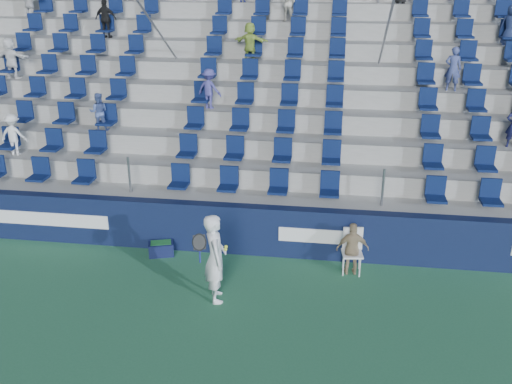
% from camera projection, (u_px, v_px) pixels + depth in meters
% --- Properties ---
extents(ground, '(70.00, 70.00, 0.00)m').
position_uv_depth(ground, '(224.00, 331.00, 10.64)').
color(ground, '#31734C').
rests_on(ground, ground).
extents(sponsor_wall, '(24.00, 0.32, 1.20)m').
position_uv_depth(sponsor_wall, '(250.00, 230.00, 13.30)').
color(sponsor_wall, '#10193A').
rests_on(sponsor_wall, ground).
extents(grandstand, '(24.00, 8.17, 6.63)m').
position_uv_depth(grandstand, '(274.00, 113.00, 17.41)').
color(grandstand, '#A1A19C').
rests_on(grandstand, ground).
extents(tennis_player, '(0.72, 0.79, 1.87)m').
position_uv_depth(tennis_player, '(215.00, 258.00, 11.33)').
color(tennis_player, white).
rests_on(tennis_player, ground).
extents(line_judge_chair, '(0.49, 0.51, 1.01)m').
position_uv_depth(line_judge_chair, '(352.00, 247.00, 12.55)').
color(line_judge_chair, white).
rests_on(line_judge_chair, ground).
extents(line_judge, '(0.74, 0.37, 1.21)m').
position_uv_depth(line_judge, '(353.00, 249.00, 12.39)').
color(line_judge, tan).
rests_on(line_judge, ground).
extents(ball_bin, '(0.66, 0.53, 0.32)m').
position_uv_depth(ball_bin, '(161.00, 248.00, 13.36)').
color(ball_bin, '#10163D').
rests_on(ball_bin, ground).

